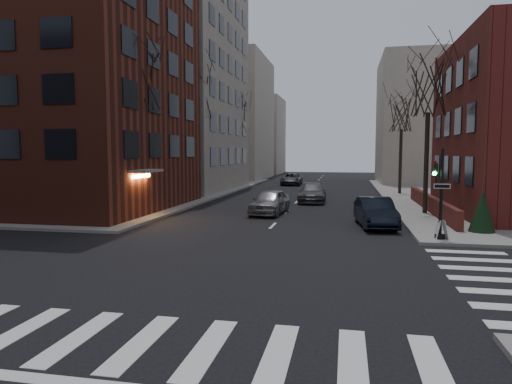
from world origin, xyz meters
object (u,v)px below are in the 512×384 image
car_lane_gray (312,193)px  evergreen_shrub (482,211)px  tree_right_a (429,87)px  car_lane_silver (270,202)px  tree_right_b (402,113)px  sandwich_board (441,229)px  streetlamp_near (190,149)px  tree_left_c (236,117)px  tree_left_a (135,78)px  traffic_signal (440,199)px  streetlamp_far (245,150)px  tree_left_b (198,95)px  car_lane_far (292,179)px  parked_sedan (375,212)px

car_lane_gray → evergreen_shrub: evergreen_shrub is taller
tree_right_a → car_lane_silver: size_ratio=2.05×
tree_right_b → sandwich_board: 24.05m
tree_right_b → streetlamp_near: bearing=-149.5°
tree_left_c → car_lane_gray: tree_left_c is taller
tree_left_a → car_lane_gray: size_ratio=1.98×
traffic_signal → tree_right_a: 10.92m
tree_right_b → evergreen_shrub: 21.78m
traffic_signal → streetlamp_far: streetlamp_far is taller
tree_left_a → tree_right_a: tree_left_a is taller
tree_left_c → tree_right_a: 28.17m
tree_left_b → evergreen_shrub: 25.37m
tree_left_c → car_lane_far: (6.15, 2.96, -7.31)m
tree_right_a → tree_right_b: size_ratio=1.06×
tree_right_b → car_lane_silver: tree_right_b is taller
car_lane_far → car_lane_gray: bearing=-79.6°
tree_left_a → traffic_signal: bearing=-16.6°
parked_sedan → evergreen_shrub: evergreen_shrub is taller
streetlamp_near → parked_sedan: streetlamp_near is taller
car_lane_silver → streetlamp_near: bearing=148.8°
car_lane_silver → tree_left_a: bearing=-156.3°
tree_left_b → parked_sedan: tree_left_b is taller
car_lane_gray → tree_left_a: bearing=-135.7°
tree_left_b → tree_right_b: tree_left_b is taller
tree_left_a → evergreen_shrub: tree_left_a is taller
tree_left_c → evergreen_shrub: (19.13, -28.75, -6.87)m
tree_right_b → parked_sedan: (-3.37, -19.34, -6.80)m
streetlamp_near → evergreen_shrub: streetlamp_near is taller
car_lane_silver → car_lane_gray: size_ratio=0.92×
sandwich_board → tree_left_b: bearing=128.8°
tree_left_a → tree_right_b: size_ratio=1.12×
tree_right_a → parked_sedan: tree_right_a is taller
car_lane_gray → traffic_signal: bearing=-67.3°
tree_left_a → tree_right_a: bearing=12.8°
tree_right_b → evergreen_shrub: bearing=-85.8°
tree_left_a → car_lane_gray: tree_left_a is taller
streetlamp_far → tree_right_b: bearing=-30.5°
traffic_signal → tree_left_a: (-16.74, 5.01, 6.56)m
car_lane_gray → streetlamp_near: bearing=-168.0°
parked_sedan → sandwich_board: size_ratio=5.73×
parked_sedan → traffic_signal: bearing=-62.9°
tree_right_a → sandwich_board: bearing=-94.8°
car_lane_gray → car_lane_silver: bearing=-107.1°
parked_sedan → car_lane_far: 31.36m
tree_right_a → sandwich_board: (-0.75, -8.99, -7.46)m
sandwich_board → evergreen_shrub: (2.28, 2.24, 0.59)m
tree_left_b → evergreen_shrub: bearing=-37.6°
streetlamp_near → car_lane_far: (5.55, 20.96, -3.52)m
traffic_signal → sandwich_board: (0.11, 0.01, -1.34)m
streetlamp_near → car_lane_far: size_ratio=1.22×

